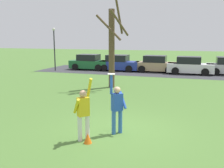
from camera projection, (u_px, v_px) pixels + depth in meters
name	position (u px, v px, depth m)	size (l,w,h in m)	color
ground_plane	(121.00, 130.00, 8.97)	(120.00, 120.00, 0.00)	#4C7533
person_catcher	(117.00, 106.00, 8.51)	(0.55, 0.56, 2.08)	#3366B7
person_defender	(83.00, 111.00, 7.93)	(0.65, 0.66, 2.05)	silver
frisbee_disc	(111.00, 74.00, 8.20)	(0.24, 0.24, 0.02)	white
parked_car_green	(90.00, 63.00, 26.26)	(4.11, 2.05, 1.59)	#1E6633
parked_car_blue	(119.00, 63.00, 25.37)	(4.11, 2.05, 1.59)	#233893
parked_car_tan	(156.00, 64.00, 24.43)	(4.11, 2.05, 1.59)	tan
parked_car_white	(190.00, 66.00, 23.06)	(4.11, 2.05, 1.59)	white
parking_strip	(154.00, 72.00, 24.33)	(23.03, 6.40, 0.01)	#38383D
bare_tree_tall	(112.00, 45.00, 16.30)	(1.87, 1.61, 5.73)	brown
lamppost_by_lot	(54.00, 45.00, 24.97)	(0.28, 0.28, 4.26)	#2D2D33
field_cone_orange	(88.00, 138.00, 7.85)	(0.26, 0.26, 0.32)	orange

